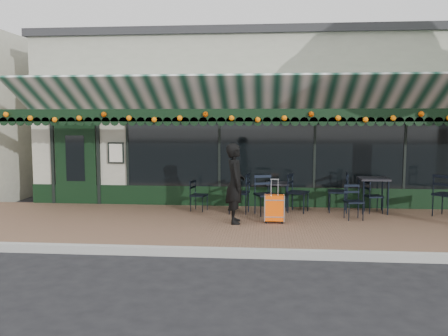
# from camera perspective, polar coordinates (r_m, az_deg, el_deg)

# --- Properties ---
(ground) EXTENTS (80.00, 80.00, 0.00)m
(ground) POSITION_cam_1_polar(r_m,az_deg,el_deg) (8.37, 3.66, -10.55)
(ground) COLOR black
(ground) RESTS_ON ground
(sidewalk) EXTENTS (18.00, 4.00, 0.15)m
(sidewalk) POSITION_cam_1_polar(r_m,az_deg,el_deg) (10.29, 3.95, -7.01)
(sidewalk) COLOR brown
(sidewalk) RESTS_ON ground
(curb) EXTENTS (18.00, 0.16, 0.15)m
(curb) POSITION_cam_1_polar(r_m,az_deg,el_deg) (8.28, 3.65, -10.21)
(curb) COLOR #9E9E99
(curb) RESTS_ON ground
(restaurant_building) EXTENTS (12.00, 9.60, 4.50)m
(restaurant_building) POSITION_cam_1_polar(r_m,az_deg,el_deg) (15.87, 4.44, 5.50)
(restaurant_building) COLOR #9C9B87
(restaurant_building) RESTS_ON ground
(woman) EXTENTS (0.48, 0.67, 1.71)m
(woman) POSITION_cam_1_polar(r_m,az_deg,el_deg) (10.11, 1.35, -1.87)
(woman) COLOR black
(woman) RESTS_ON sidewalk
(suitcase) EXTENTS (0.41, 0.23, 0.94)m
(suitcase) POSITION_cam_1_polar(r_m,az_deg,el_deg) (10.25, 6.07, -4.85)
(suitcase) COLOR #FF5308
(suitcase) RESTS_ON sidewalk
(cafe_table_a) EXTENTS (0.68, 0.68, 0.83)m
(cafe_table_a) POSITION_cam_1_polar(r_m,az_deg,el_deg) (11.82, 17.53, -1.54)
(cafe_table_a) COLOR black
(cafe_table_a) RESTS_ON sidewalk
(cafe_table_b) EXTENTS (0.54, 0.54, 0.67)m
(cafe_table_b) POSITION_cam_1_polar(r_m,az_deg,el_deg) (11.72, 6.43, -2.10)
(cafe_table_b) COLOR black
(cafe_table_b) RESTS_ON sidewalk
(chair_a_left) EXTENTS (0.53, 0.53, 0.97)m
(chair_a_left) POSITION_cam_1_polar(r_m,az_deg,el_deg) (11.70, 13.52, -2.81)
(chair_a_left) COLOR black
(chair_a_left) RESTS_ON sidewalk
(chair_a_right) EXTENTS (0.45, 0.45, 0.77)m
(chair_a_right) POSITION_cam_1_polar(r_m,az_deg,el_deg) (11.84, 17.57, -3.30)
(chair_a_right) COLOR black
(chair_a_right) RESTS_ON sidewalk
(chair_a_front) EXTENTS (0.44, 0.44, 0.78)m
(chair_a_front) POSITION_cam_1_polar(r_m,az_deg,el_deg) (10.91, 15.35, -3.98)
(chair_a_front) COLOR black
(chair_a_front) RESTS_ON sidewalk
(chair_a_extra) EXTENTS (0.71, 0.71, 1.00)m
(chair_a_extra) POSITION_cam_1_polar(r_m,az_deg,el_deg) (11.93, 25.20, -2.97)
(chair_a_extra) COLOR black
(chair_a_extra) RESTS_ON sidewalk
(chair_b_left) EXTENTS (0.53, 0.53, 0.96)m
(chair_b_left) POSITION_cam_1_polar(r_m,az_deg,el_deg) (11.22, 1.81, -3.04)
(chair_b_left) COLOR black
(chair_b_left) RESTS_ON sidewalk
(chair_b_right) EXTENTS (0.59, 0.59, 0.93)m
(chair_b_right) POSITION_cam_1_polar(r_m,az_deg,el_deg) (11.49, 8.91, -2.97)
(chair_b_right) COLOR black
(chair_b_right) RESTS_ON sidewalk
(chair_b_front) EXTENTS (0.61, 0.61, 0.94)m
(chair_b_front) POSITION_cam_1_polar(r_m,az_deg,el_deg) (11.05, 5.03, -3.26)
(chair_b_front) COLOR black
(chair_b_front) RESTS_ON sidewalk
(chair_solo) EXTENTS (0.46, 0.46, 0.75)m
(chair_solo) POSITION_cam_1_polar(r_m,az_deg,el_deg) (11.53, -3.03, -3.33)
(chair_solo) COLOR black
(chair_solo) RESTS_ON sidewalk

